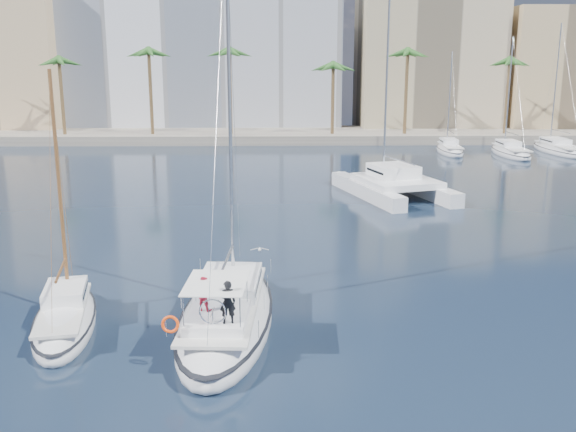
{
  "coord_description": "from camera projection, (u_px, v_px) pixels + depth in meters",
  "views": [
    {
      "loc": [
        -0.59,
        -27.79,
        10.55
      ],
      "look_at": [
        0.0,
        1.5,
        3.46
      ],
      "focal_mm": 40.0,
      "sensor_mm": 36.0,
      "label": 1
    }
  ],
  "objects": [
    {
      "name": "ground",
      "position": [
        289.0,
        297.0,
        29.5
      ],
      "size": [
        160.0,
        160.0,
        0.0
      ],
      "primitive_type": "plane",
      "color": "black",
      "rests_on": "ground"
    },
    {
      "name": "quay",
      "position": [
        279.0,
        135.0,
        88.63
      ],
      "size": [
        120.0,
        14.0,
        1.2
      ],
      "primitive_type": "cube",
      "color": "gray",
      "rests_on": "ground"
    },
    {
      "name": "building_modern",
      "position": [
        199.0,
        38.0,
        96.9
      ],
      "size": [
        42.0,
        16.0,
        28.0
      ],
      "primitive_type": "cube",
      "color": "white",
      "rests_on": "ground"
    },
    {
      "name": "building_beige",
      "position": [
        426.0,
        65.0,
        95.6
      ],
      "size": [
        20.0,
        14.0,
        20.0
      ],
      "primitive_type": "cube",
      "color": "tan",
      "rests_on": "ground"
    },
    {
      "name": "building_tan_right",
      "position": [
        564.0,
        72.0,
        94.29
      ],
      "size": [
        18.0,
        12.0,
        18.0
      ],
      "primitive_type": "cube",
      "color": "tan",
      "rests_on": "ground"
    },
    {
      "name": "palm_left",
      "position": [
        13.0,
        63.0,
        81.8
      ],
      "size": [
        3.6,
        3.6,
        12.3
      ],
      "color": "brown",
      "rests_on": "ground"
    },
    {
      "name": "palm_centre",
      "position": [
        279.0,
        63.0,
        82.47
      ],
      "size": [
        3.6,
        3.6,
        12.3
      ],
      "color": "brown",
      "rests_on": "ground"
    },
    {
      "name": "palm_right",
      "position": [
        541.0,
        63.0,
        83.14
      ],
      "size": [
        3.6,
        3.6,
        12.3
      ],
      "color": "brown",
      "rests_on": "ground"
    },
    {
      "name": "main_sloop",
      "position": [
        227.0,
        317.0,
        25.84
      ],
      "size": [
        4.28,
        11.65,
        17.01
      ],
      "rotation": [
        0.0,
        0.0,
        -0.06
      ],
      "color": "white",
      "rests_on": "ground"
    },
    {
      "name": "small_sloop",
      "position": [
        65.0,
        319.0,
        25.92
      ],
      "size": [
        3.77,
        7.89,
        10.88
      ],
      "rotation": [
        0.0,
        0.0,
        0.19
      ],
      "color": "white",
      "rests_on": "ground"
    },
    {
      "name": "catamaran",
      "position": [
        394.0,
        182.0,
        51.3
      ],
      "size": [
        8.96,
        12.91,
        17.14
      ],
      "rotation": [
        0.0,
        0.0,
        0.29
      ],
      "color": "white",
      "rests_on": "ground"
    },
    {
      "name": "seagull",
      "position": [
        260.0,
        249.0,
        34.04
      ],
      "size": [
        0.99,
        0.42,
        0.18
      ],
      "color": "silver",
      "rests_on": "ground"
    },
    {
      "name": "moored_yacht_a",
      "position": [
        449.0,
        153.0,
        75.57
      ],
      "size": [
        3.37,
        9.52,
        11.9
      ],
      "primitive_type": null,
      "rotation": [
        0.0,
        0.0,
        -0.07
      ],
      "color": "white",
      "rests_on": "ground"
    },
    {
      "name": "moored_yacht_b",
      "position": [
        510.0,
        155.0,
        73.75
      ],
      "size": [
        3.32,
        10.83,
        13.72
      ],
      "primitive_type": null,
      "rotation": [
        0.0,
        0.0,
        -0.02
      ],
      "color": "white",
      "rests_on": "ground"
    },
    {
      "name": "moored_yacht_c",
      "position": [
        559.0,
        153.0,
        75.82
      ],
      "size": [
        3.98,
        12.33,
        15.54
      ],
      "primitive_type": null,
      "rotation": [
        0.0,
        0.0,
        0.03
      ],
      "color": "white",
      "rests_on": "ground"
    }
  ]
}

